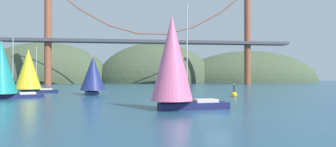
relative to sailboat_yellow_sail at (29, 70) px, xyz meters
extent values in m
plane|color=navy|center=(31.06, -40.91, -5.19)|extent=(360.00, 360.00, 0.00)
ellipsoid|color=#425138|center=(36.06, 94.09, -5.19)|extent=(65.65, 44.00, 44.63)
ellipsoid|color=#425138|center=(91.06, 94.09, -5.19)|extent=(83.15, 44.00, 36.55)
ellipsoid|color=#425138|center=(-23.94, 94.09, -5.19)|extent=(70.25, 44.00, 43.48)
cylinder|color=brown|center=(-11.23, 54.09, 15.50)|extent=(2.80, 2.80, 41.37)
cylinder|color=brown|center=(73.35, 54.09, 15.50)|extent=(2.80, 2.80, 41.37)
cube|color=#47474C|center=(31.06, 54.09, 13.02)|extent=(120.58, 6.00, 1.20)
cylinder|color=brown|center=(6.90, 54.09, 23.02)|extent=(12.32, 0.50, 7.02)
cylinder|color=brown|center=(18.98, 54.09, 18.08)|extent=(12.21, 0.50, 3.77)
cylinder|color=brown|center=(31.06, 54.09, 16.44)|extent=(12.08, 0.50, 0.50)
cylinder|color=brown|center=(43.15, 54.09, 18.08)|extent=(12.21, 0.50, 3.77)
cylinder|color=brown|center=(55.23, 54.09, 23.02)|extent=(12.32, 0.50, 7.02)
cylinder|color=brown|center=(67.31, 54.09, 31.25)|extent=(12.40, 0.50, 10.26)
cube|color=#191E4C|center=(2.30, 0.33, -4.88)|extent=(7.74, 2.87, 0.63)
cube|color=beige|center=(3.65, 0.52, -4.38)|extent=(2.59, 1.71, 0.36)
cylinder|color=#B2B2B7|center=(1.55, 0.22, 0.35)|extent=(0.14, 0.14, 9.83)
cone|color=yellow|center=(-0.09, -0.01, 0.18)|extent=(6.17, 6.17, 8.88)
cube|color=#191E4C|center=(30.03, -34.82, -4.81)|extent=(8.34, 3.25, 0.77)
cube|color=beige|center=(31.48, -34.63, -4.24)|extent=(2.80, 1.99, 0.36)
cylinder|color=#B2B2B7|center=(29.23, -34.93, 1.24)|extent=(0.14, 0.14, 11.32)
cone|color=pink|center=(27.46, -35.18, 0.67)|extent=(5.30, 5.30, 9.58)
cube|color=#191E4C|center=(3.40, -14.93, -4.89)|extent=(8.28, 5.72, 0.61)
cube|color=beige|center=(4.70, -14.28, -4.40)|extent=(3.12, 2.76, 0.36)
cylinder|color=#B2B2B7|center=(2.68, -15.29, 0.39)|extent=(0.14, 0.14, 9.94)
cone|color=teal|center=(1.09, -16.08, 0.11)|extent=(6.92, 6.92, 8.79)
cube|color=navy|center=(14.57, -6.24, -4.86)|extent=(3.79, 7.20, 0.66)
cube|color=beige|center=(14.26, -5.04, -4.35)|extent=(2.13, 2.54, 0.36)
cylinder|color=#B2B2B7|center=(14.74, -6.91, -0.51)|extent=(0.14, 0.14, 8.05)
cone|color=navy|center=(15.12, -8.38, -0.86)|extent=(6.03, 6.03, 6.74)
sphere|color=gold|center=(41.63, -16.16, -4.89)|extent=(1.10, 1.10, 1.10)
cylinder|color=black|center=(41.63, -16.16, -3.84)|extent=(0.20, 0.20, 1.60)
sphere|color=#F2EA99|center=(41.63, -16.16, -2.92)|extent=(0.24, 0.24, 0.24)
camera|label=1|loc=(23.09, -67.11, -1.35)|focal=30.63mm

